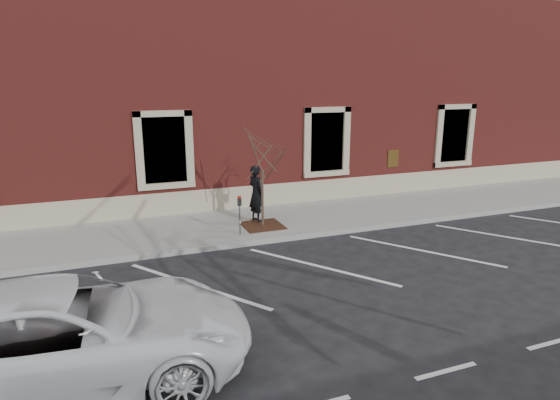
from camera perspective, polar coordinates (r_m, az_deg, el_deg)
name	(u,v)px	position (r m, az deg, el deg)	size (l,w,h in m)	color
ground	(287,240)	(14.06, 0.88, -4.91)	(120.00, 120.00, 0.00)	#28282B
sidewalk_near	(268,222)	(15.59, -1.52, -2.68)	(40.00, 3.50, 0.15)	gray
curb_near	(288,238)	(13.99, 0.96, -4.69)	(40.00, 0.12, 0.15)	#9E9E99
parking_stripes	(319,266)	(12.17, 4.78, -8.06)	(28.00, 4.40, 0.01)	silver
building_civic	(220,96)	(20.67, -7.30, 12.43)	(40.00, 8.62, 8.00)	maroon
man	(256,194)	(15.19, -2.91, 0.78)	(0.68, 0.45, 1.86)	black
parking_meter	(240,208)	(13.86, -4.95, -1.00)	(0.11, 0.08, 1.20)	#595B60
tree_grate	(263,225)	(14.91, -2.12, -3.12)	(1.23, 1.23, 0.03)	#402614
sapling	(262,154)	(14.39, -2.20, 5.65)	(1.99, 1.99, 3.31)	#4B352D
white_truck	(63,335)	(8.24, -24.90, -14.69)	(2.69, 5.84, 1.62)	white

